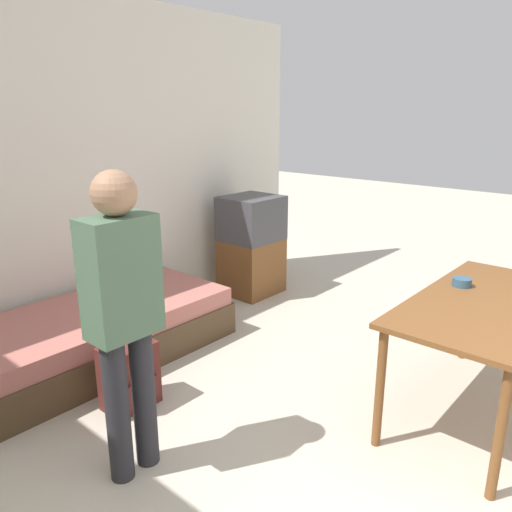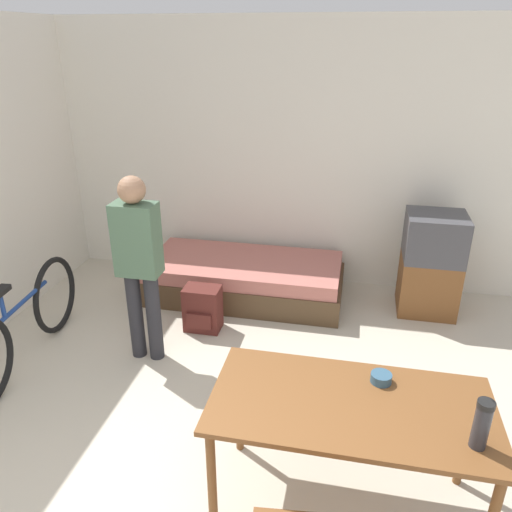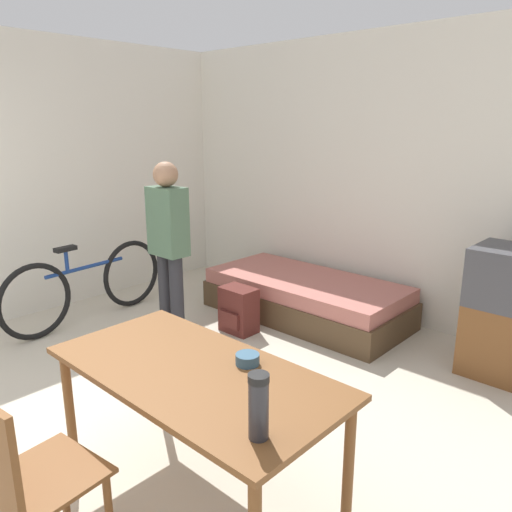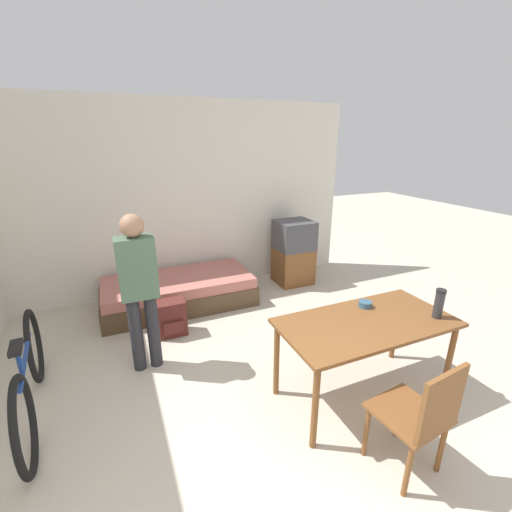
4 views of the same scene
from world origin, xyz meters
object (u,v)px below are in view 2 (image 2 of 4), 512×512
backpack (203,309)px  mate_bowl (381,378)px  daybed (245,278)px  tv (431,264)px  person_standing (139,259)px  dining_table (350,415)px  bicycle (23,325)px  thermos_flask (482,422)px

backpack → mate_bowl: bearing=-44.0°
daybed → mate_bowl: 2.59m
tv → person_standing: person_standing is taller
tv → mate_bowl: (-0.54, -2.25, 0.27)m
dining_table → daybed: bearing=115.3°
daybed → dining_table: bearing=-64.7°
dining_table → mate_bowl: 0.28m
backpack → daybed: bearing=72.1°
daybed → backpack: bearing=-107.9°
bicycle → backpack: 1.50m
thermos_flask → mate_bowl: size_ratio=2.22×
dining_table → person_standing: size_ratio=0.95×
bicycle → backpack: (1.26, 0.80, -0.15)m
bicycle → thermos_flask: thermos_flask is taller
daybed → thermos_flask: (1.71, -2.57, 0.69)m
daybed → mate_bowl: size_ratio=17.18×
daybed → dining_table: (1.13, -2.38, 0.47)m
mate_bowl → person_standing: bearing=152.6°
dining_table → thermos_flask: bearing=-17.4°
daybed → person_standing: size_ratio=1.28×
thermos_flask → mate_bowl: 0.59m
bicycle → person_standing: (0.93, 0.29, 0.55)m
daybed → thermos_flask: size_ratio=7.73×
backpack → dining_table: bearing=-50.9°
bicycle → dining_table: bearing=-18.5°
thermos_flask → daybed: bearing=123.7°
bicycle → thermos_flask: 3.41m
thermos_flask → mate_bowl: (-0.43, 0.39, -0.12)m
person_standing → mate_bowl: (1.84, -0.96, -0.13)m
thermos_flask → dining_table: bearing=162.6°
tv → thermos_flask: (-0.11, -2.65, 0.39)m
thermos_flask → backpack: (-1.94, 1.85, -0.68)m
dining_table → backpack: bearing=129.1°
mate_bowl → backpack: mate_bowl is taller
daybed → person_standing: (-0.56, -1.22, 0.71)m
mate_bowl → daybed: bearing=120.5°
mate_bowl → dining_table: bearing=-126.3°
tv → mate_bowl: size_ratio=8.55×
tv → bicycle: bearing=-154.4°
mate_bowl → backpack: (-1.51, 1.46, -0.56)m
daybed → mate_bowl: bearing=-59.5°
dining_table → mate_bowl: size_ratio=12.73×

